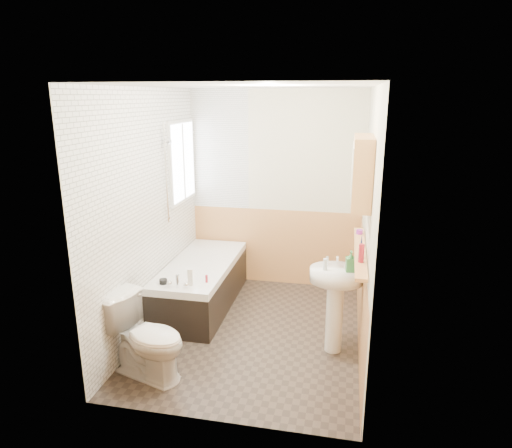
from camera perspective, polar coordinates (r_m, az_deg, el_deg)
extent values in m
plane|color=#2F2721|center=(4.96, -0.36, -13.36)|extent=(2.80, 2.80, 0.00)
plane|color=white|center=(4.34, -0.41, 16.88)|extent=(2.80, 2.80, 0.00)
cube|color=beige|center=(5.84, 2.48, 4.24)|extent=(2.20, 0.02, 2.50)
cube|color=beige|center=(3.19, -5.63, -5.74)|extent=(2.20, 0.02, 2.50)
cube|color=beige|center=(4.84, -13.37, 1.38)|extent=(0.02, 2.80, 2.50)
cube|color=beige|center=(4.41, 13.89, -0.05)|extent=(0.02, 2.80, 2.50)
cube|color=tan|center=(4.66, 13.01, -8.94)|extent=(0.01, 2.80, 1.00)
cube|color=tan|center=(3.55, -5.18, -16.94)|extent=(2.20, 0.01, 1.00)
cube|color=tan|center=(6.02, 2.36, -2.82)|extent=(2.20, 0.01, 1.00)
cube|color=white|center=(4.83, -13.13, 1.37)|extent=(0.01, 2.80, 2.50)
cube|color=white|center=(5.90, -4.57, 9.23)|extent=(0.75, 0.01, 1.50)
cube|color=white|center=(5.60, -9.16, 7.71)|extent=(0.03, 0.79, 0.99)
cube|color=white|center=(5.60, -9.04, 7.71)|extent=(0.01, 0.70, 0.90)
cube|color=white|center=(5.60, -9.03, 7.71)|extent=(0.01, 0.04, 0.90)
cube|color=black|center=(5.48, -6.79, -7.83)|extent=(0.70, 1.69, 0.46)
cube|color=white|center=(5.38, -6.88, -5.18)|extent=(0.70, 1.69, 0.08)
cube|color=white|center=(5.38, -6.88, -5.28)|extent=(0.56, 1.55, 0.04)
cylinder|color=silver|center=(4.69, -9.78, -7.07)|extent=(0.04, 0.04, 0.14)
sphere|color=silver|center=(4.74, -10.78, -7.30)|extent=(0.06, 0.06, 0.06)
sphere|color=silver|center=(4.67, -8.72, -7.52)|extent=(0.06, 0.06, 0.06)
cylinder|color=silver|center=(5.09, -11.20, 6.15)|extent=(0.02, 0.02, 1.08)
cylinder|color=silver|center=(5.19, -10.91, 0.74)|extent=(0.04, 0.04, 0.02)
cylinder|color=silver|center=(5.03, -11.50, 11.72)|extent=(0.04, 0.04, 0.02)
cylinder|color=silver|center=(5.02, -10.88, 10.20)|extent=(0.06, 0.07, 0.08)
imported|color=white|center=(4.23, -13.51, -13.66)|extent=(0.84, 0.63, 0.74)
cylinder|color=white|center=(4.56, 9.75, -11.49)|extent=(0.16, 0.16, 0.69)
ellipsoid|color=white|center=(4.37, 10.02, -6.32)|extent=(0.50, 0.40, 0.13)
cylinder|color=silver|center=(4.43, 8.88, -4.51)|extent=(0.03, 0.03, 0.08)
cylinder|color=silver|center=(4.43, 11.38, -4.65)|extent=(0.03, 0.03, 0.08)
cylinder|color=silver|center=(4.40, 10.14, -4.32)|extent=(0.02, 0.11, 0.09)
cube|color=tan|center=(4.25, 12.87, -3.29)|extent=(0.10, 1.42, 0.03)
cube|color=tan|center=(4.06, 13.15, 6.38)|extent=(0.16, 0.67, 0.61)
cube|color=silver|center=(3.90, 11.96, 6.07)|extent=(0.01, 0.26, 0.46)
cube|color=silver|center=(4.22, 11.96, 6.79)|extent=(0.01, 0.26, 0.46)
cylinder|color=maroon|center=(3.90, 13.03, -3.58)|extent=(0.06, 0.06, 0.16)
cone|color=navy|center=(4.00, 13.03, -2.68)|extent=(0.05, 0.05, 0.21)
cylinder|color=purple|center=(4.71, 12.81, -0.96)|extent=(0.08, 0.08, 0.04)
imported|color=#388447|center=(4.29, 11.72, -5.23)|extent=(0.11, 0.21, 0.09)
cylinder|color=silver|center=(4.28, 8.65, -5.02)|extent=(0.05, 0.05, 0.11)
cube|color=silver|center=(4.72, -8.23, -6.61)|extent=(0.05, 0.03, 0.18)
cylinder|color=black|center=(4.83, -11.52, -7.05)|extent=(0.08, 0.08, 0.05)
cylinder|color=maroon|center=(4.79, -6.20, -6.83)|extent=(0.03, 0.03, 0.08)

